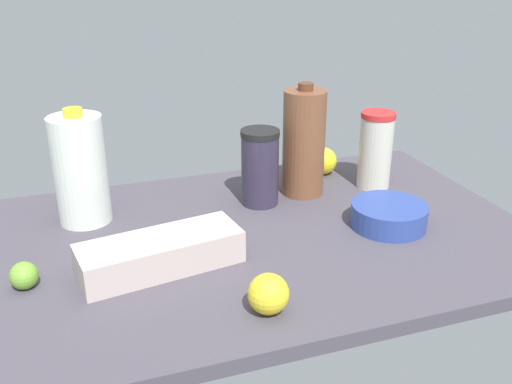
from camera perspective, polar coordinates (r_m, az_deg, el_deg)
countertop at (r=125.64cm, az=0.00°, el=-4.82°), size 120.00×76.00×3.00cm
chocolate_milk_jug at (r=141.28cm, az=4.80°, el=4.93°), size 10.46×10.46×28.18cm
egg_carton at (r=112.34cm, az=-9.51°, el=-6.05°), size 32.75×15.93×6.58cm
shaker_bottle at (r=136.09cm, az=0.40°, el=2.49°), size 9.24×9.24×18.55cm
tumbler_cup at (r=149.00cm, az=11.86°, el=4.14°), size 8.68×8.68×19.88cm
mixing_bowl at (r=130.70cm, az=13.13°, el=-2.28°), size 16.91×16.91×5.21cm
milk_jug at (r=131.97cm, az=-17.17°, el=2.14°), size 11.69×11.69×26.32cm
lime_beside_bowl at (r=113.40cm, az=-22.19°, el=-7.74°), size 5.17×5.17×5.17cm
lemon_near_front at (r=157.37cm, az=6.72°, el=3.11°), size 7.43×7.43×7.43cm
lemon_far_back at (r=98.34cm, az=1.26°, el=-10.15°), size 7.19×7.19×7.19cm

